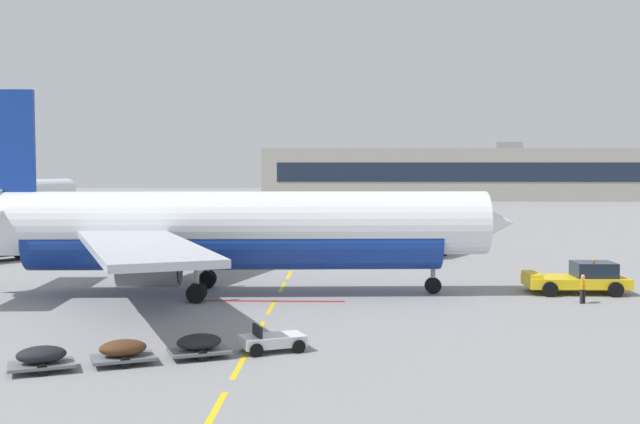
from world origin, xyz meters
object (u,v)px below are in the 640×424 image
at_px(airliner_mid_left, 0,194).
at_px(ground_crew_worker, 583,287).
at_px(airliner_foreground, 226,229).
at_px(pushback_tug, 580,278).
at_px(baggage_train, 162,348).
at_px(catering_truck, 421,238).

height_order(airliner_mid_left, ground_crew_worker, airliner_mid_left).
relative_size(airliner_foreground, airliner_mid_left, 1.14).
height_order(airliner_foreground, pushback_tug, airliner_foreground).
bearing_deg(pushback_tug, airliner_mid_left, 135.17).
height_order(airliner_foreground, baggage_train, airliner_foreground).
bearing_deg(airliner_foreground, pushback_tug, 3.59).
relative_size(catering_truck, baggage_train, 0.65).
bearing_deg(catering_truck, airliner_mid_left, 140.84).
xyz_separation_m(airliner_foreground, baggage_train, (-0.02, -16.09, -3.42)).
relative_size(airliner_mid_left, ground_crew_worker, 18.58).
bearing_deg(baggage_train, pushback_tug, 39.18).
bearing_deg(airliner_mid_left, pushback_tug, -44.83).
height_order(airliner_foreground, airliner_mid_left, airliner_foreground).
xyz_separation_m(airliner_foreground, airliner_mid_left, (-43.03, 65.36, -0.39)).
xyz_separation_m(airliner_mid_left, baggage_train, (43.02, -81.46, -3.03)).
height_order(airliner_mid_left, catering_truck, airliner_mid_left).
distance_m(airliner_foreground, ground_crew_worker, 20.85).
height_order(airliner_foreground, ground_crew_worker, airliner_foreground).
bearing_deg(airliner_foreground, baggage_train, -90.05).
distance_m(pushback_tug, ground_crew_worker, 3.76).
xyz_separation_m(airliner_foreground, pushback_tug, (21.38, 1.34, -3.05)).
distance_m(airliner_foreground, airliner_mid_left, 78.26).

